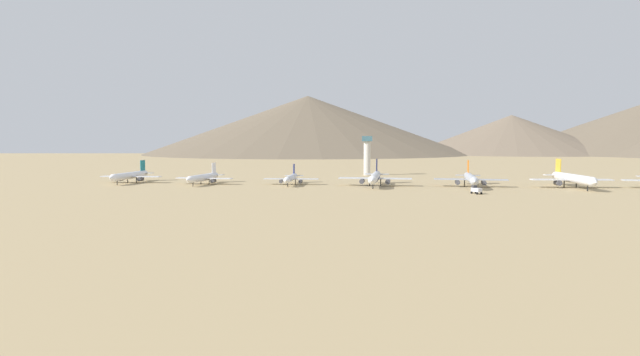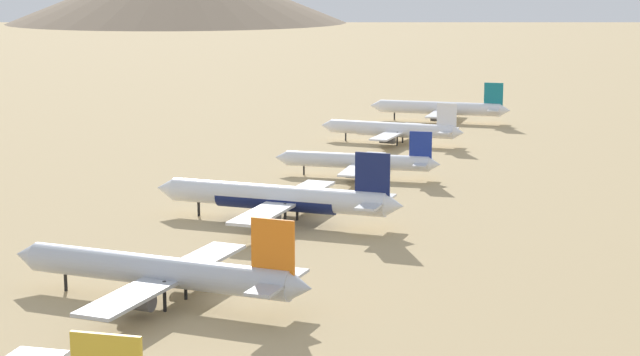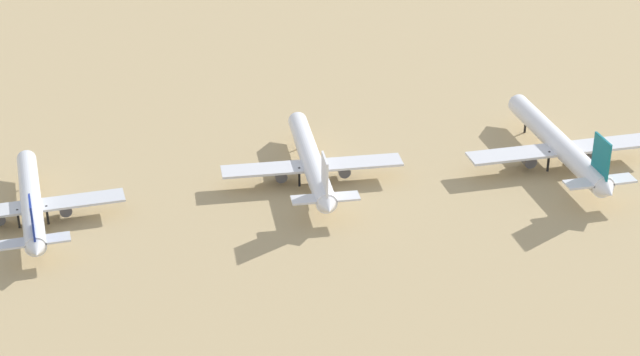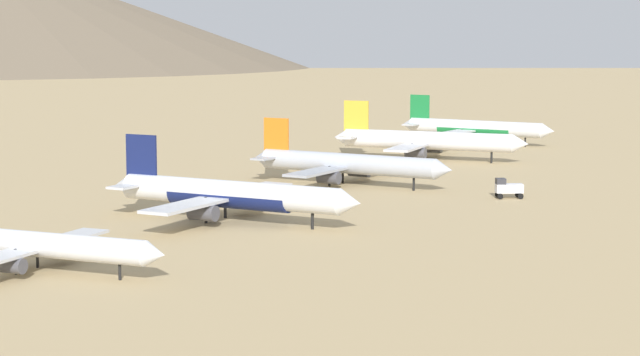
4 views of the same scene
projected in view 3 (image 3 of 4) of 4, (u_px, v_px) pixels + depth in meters
The scene contains 3 objects.
parked_jet_0 at pixel (558, 144), 199.95m from camera, with size 43.60×35.31×12.61m.
parked_jet_1 at pixel (311, 161), 194.60m from camera, with size 40.24×32.74×11.60m.
parked_jet_2 at pixel (31, 201), 181.28m from camera, with size 37.95×30.79×10.95m.
Camera 3 is at (-167.85, -56.54, 89.74)m, focal length 61.04 mm.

